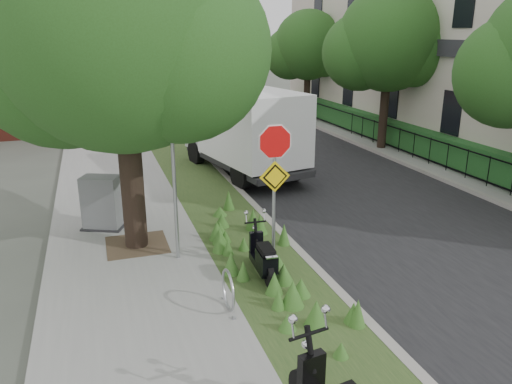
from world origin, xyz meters
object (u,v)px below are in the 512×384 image
utility_cabinet (102,203)px  box_truck (245,128)px  sign_assembly (275,169)px  scooter_far (264,261)px

utility_cabinet → box_truck: bearing=38.7°
sign_assembly → scooter_far: sign_assembly is taller
sign_assembly → box_truck: bearing=77.4°
box_truck → sign_assembly: bearing=-102.6°
utility_cabinet → scooter_far: bearing=-52.2°
scooter_far → box_truck: 8.20m
sign_assembly → scooter_far: (-0.30, -0.25, -1.84)m
scooter_far → sign_assembly: bearing=40.3°
box_truck → utility_cabinet: size_ratio=4.46×
scooter_far → box_truck: box_truck is taller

